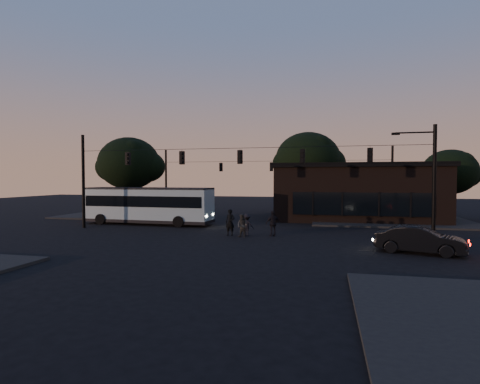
% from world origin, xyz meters
% --- Properties ---
extents(ground, '(120.00, 120.00, 0.00)m').
position_xyz_m(ground, '(0.00, 0.00, 0.00)').
color(ground, black).
rests_on(ground, ground).
extents(sidewalk_far_right, '(14.00, 10.00, 0.15)m').
position_xyz_m(sidewalk_far_right, '(12.00, 14.00, 0.07)').
color(sidewalk_far_right, black).
rests_on(sidewalk_far_right, ground).
extents(sidewalk_far_left, '(14.00, 10.00, 0.15)m').
position_xyz_m(sidewalk_far_left, '(-14.00, 14.00, 0.07)').
color(sidewalk_far_left, black).
rests_on(sidewalk_far_left, ground).
extents(building, '(15.40, 10.41, 5.40)m').
position_xyz_m(building, '(9.00, 15.97, 2.71)').
color(building, black).
rests_on(building, ground).
extents(tree_behind, '(7.60, 7.60, 9.43)m').
position_xyz_m(tree_behind, '(4.00, 22.00, 6.19)').
color(tree_behind, black).
rests_on(tree_behind, ground).
extents(tree_right, '(5.20, 5.20, 6.86)m').
position_xyz_m(tree_right, '(18.00, 18.00, 4.63)').
color(tree_right, black).
rests_on(tree_right, ground).
extents(tree_left, '(6.40, 6.40, 8.30)m').
position_xyz_m(tree_left, '(-14.00, 13.00, 5.57)').
color(tree_left, black).
rests_on(tree_left, ground).
extents(signal_rig_near, '(26.24, 0.30, 7.50)m').
position_xyz_m(signal_rig_near, '(0.00, 4.00, 4.45)').
color(signal_rig_near, black).
rests_on(signal_rig_near, ground).
extents(signal_rig_far, '(26.24, 0.30, 7.50)m').
position_xyz_m(signal_rig_far, '(0.00, 20.00, 4.20)').
color(signal_rig_far, black).
rests_on(signal_rig_far, ground).
extents(bus, '(11.44, 3.09, 3.20)m').
position_xyz_m(bus, '(-8.96, 7.34, 1.80)').
color(bus, '#809DA3').
rests_on(bus, ground).
extents(car, '(4.67, 2.69, 1.46)m').
position_xyz_m(car, '(10.98, -1.24, 0.73)').
color(car, black).
rests_on(car, ground).
extents(pedestrian_a, '(0.72, 0.52, 1.85)m').
position_xyz_m(pedestrian_a, '(-0.38, 2.57, 0.92)').
color(pedestrian_a, black).
rests_on(pedestrian_a, ground).
extents(pedestrian_b, '(0.94, 0.85, 1.59)m').
position_xyz_m(pedestrian_b, '(0.63, 1.94, 0.80)').
color(pedestrian_b, '#2C2D29').
rests_on(pedestrian_b, ground).
extents(pedestrian_c, '(1.13, 0.91, 1.79)m').
position_xyz_m(pedestrian_c, '(2.59, 2.93, 0.89)').
color(pedestrian_c, black).
rests_on(pedestrian_c, ground).
extents(pedestrian_d, '(1.06, 0.71, 1.52)m').
position_xyz_m(pedestrian_d, '(0.78, 2.79, 0.76)').
color(pedestrian_d, black).
rests_on(pedestrian_d, ground).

